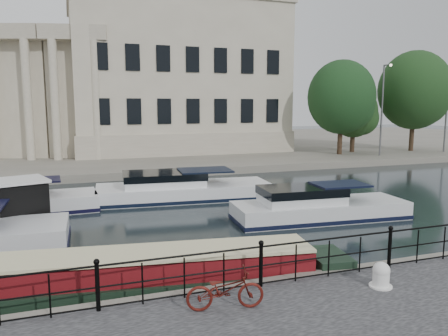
{
  "coord_description": "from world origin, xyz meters",
  "views": [
    {
      "loc": [
        -4.4,
        -11.94,
        5.17
      ],
      "look_at": [
        0.5,
        2.0,
        3.0
      ],
      "focal_mm": 35.0,
      "sensor_mm": 36.0,
      "label": 1
    }
  ],
  "objects_px": {
    "bicycle": "(225,290)",
    "narrowboat": "(121,283)",
    "mooring_bollard": "(381,275)",
    "harbour_hut": "(21,206)"
  },
  "relations": [
    {
      "from": "bicycle",
      "to": "harbour_hut",
      "type": "distance_m",
      "value": 11.93
    },
    {
      "from": "bicycle",
      "to": "mooring_bollard",
      "type": "bearing_deg",
      "value": -82.09
    },
    {
      "from": "harbour_hut",
      "to": "narrowboat",
      "type": "bearing_deg",
      "value": -85.55
    },
    {
      "from": "bicycle",
      "to": "mooring_bollard",
      "type": "distance_m",
      "value": 4.16
    },
    {
      "from": "mooring_bollard",
      "to": "harbour_hut",
      "type": "relative_size",
      "value": 0.19
    },
    {
      "from": "narrowboat",
      "to": "bicycle",
      "type": "bearing_deg",
      "value": -45.59
    },
    {
      "from": "mooring_bollard",
      "to": "narrowboat",
      "type": "relative_size",
      "value": 0.05
    },
    {
      "from": "bicycle",
      "to": "narrowboat",
      "type": "xyz_separation_m",
      "value": [
        -2.03,
        2.75,
        -0.65
      ]
    },
    {
      "from": "narrowboat",
      "to": "mooring_bollard",
      "type": "bearing_deg",
      "value": -17.17
    },
    {
      "from": "bicycle",
      "to": "narrowboat",
      "type": "height_order",
      "value": "bicycle"
    }
  ]
}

